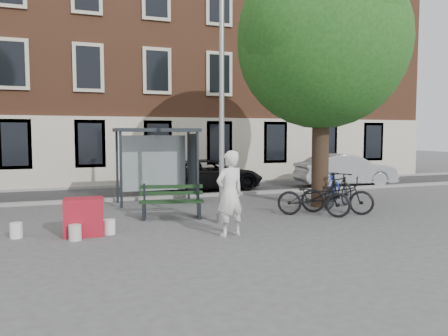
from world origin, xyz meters
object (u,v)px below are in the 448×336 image
bike_c (314,197)px  bike_d (338,190)px  bus_shelter (167,148)px  notice_sign (321,173)px  lamppost (222,121)px  painter (230,194)px  car_dark (209,175)px  car_silver (346,170)px  red_stand (84,217)px  bench (172,203)px  bike_a (337,195)px  bike_b (327,186)px

bike_c → bike_d: bearing=-20.2°
bus_shelter → bike_c: size_ratio=1.33×
notice_sign → lamppost: bearing=-151.2°
painter → notice_sign: 5.27m
lamppost → car_dark: bearing=75.2°
car_silver → red_stand: car_silver is taller
bench → car_dark: (2.96, 5.79, 0.23)m
lamppost → bike_a: size_ratio=2.82×
bus_shelter → bike_c: (3.49, -4.07, -1.36)m
bike_d → notice_sign: 0.81m
bench → bike_b: (5.93, 1.19, 0.11)m
painter → bike_b: bearing=-159.0°
lamppost → red_stand: size_ratio=6.79×
bike_b → car_dark: 5.48m
lamppost → bike_c: 3.64m
painter → bike_d: bearing=-167.5°
car_dark → car_silver: size_ratio=1.04×
bike_b → bike_c: size_ratio=0.85×
bike_b → bike_d: 1.33m
bench → painter: bearing=-60.7°
bike_c → bike_d: bike_d is taller
bench → bike_d: 5.56m
lamppost → bench: lamppost is taller
red_stand → painter: bearing=-20.2°
red_stand → bench: bearing=30.1°
bus_shelter → car_silver: 9.07m
car_silver → notice_sign: notice_sign is taller
lamppost → bus_shelter: lamppost is taller
bike_c → car_silver: 7.98m
lamppost → bench: 2.85m
painter → red_stand: (-3.27, 1.21, -0.57)m
bus_shelter → notice_sign: (4.63, -2.62, -0.78)m
lamppost → bench: size_ratio=3.20×
bike_c → car_dark: size_ratio=0.45×
bike_c → red_stand: (-6.47, -0.32, -0.11)m
car_silver → notice_sign: 6.15m
bus_shelter → car_dark: bus_shelter is taller
bike_a → notice_sign: bearing=26.1°
bench → bike_c: 4.17m
bus_shelter → bike_c: 5.53m
car_silver → red_stand: size_ratio=5.10×
bench → bike_c: (4.01, -1.10, 0.13)m
bike_a → bike_c: size_ratio=1.01×
bus_shelter → bike_a: 6.05m
notice_sign → bike_a: bearing=-92.2°
bus_shelter → car_silver: bus_shelter is taller
bike_b → car_silver: bearing=-68.4°
painter → bike_c: 3.58m
bike_b → notice_sign: size_ratio=1.11×
bench → bike_a: 5.00m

